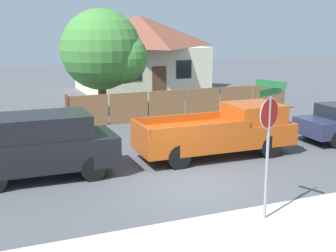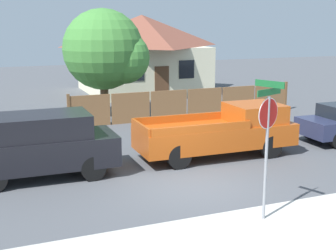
{
  "view_description": "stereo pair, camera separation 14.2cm",
  "coord_description": "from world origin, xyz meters",
  "px_view_note": "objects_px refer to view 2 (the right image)",
  "views": [
    {
      "loc": [
        -5.59,
        -11.35,
        4.55
      ],
      "look_at": [
        -0.44,
        0.88,
        1.6
      ],
      "focal_mm": 50.0,
      "sensor_mm": 36.0,
      "label": 1
    },
    {
      "loc": [
        -5.45,
        -11.4,
        4.55
      ],
      "look_at": [
        -0.44,
        0.88,
        1.6
      ],
      "focal_mm": 50.0,
      "sensor_mm": 36.0,
      "label": 2
    }
  ],
  "objects_px": {
    "orange_pickup": "(222,132)",
    "stop_sign": "(268,127)",
    "red_suv": "(39,144)",
    "house": "(142,52)",
    "oak_tree": "(107,51)"
  },
  "relations": [
    {
      "from": "orange_pickup",
      "to": "stop_sign",
      "type": "relative_size",
      "value": 1.68
    },
    {
      "from": "red_suv",
      "to": "orange_pickup",
      "type": "relative_size",
      "value": 0.81
    },
    {
      "from": "red_suv",
      "to": "stop_sign",
      "type": "bearing_deg",
      "value": -47.54
    },
    {
      "from": "orange_pickup",
      "to": "stop_sign",
      "type": "height_order",
      "value": "stop_sign"
    },
    {
      "from": "house",
      "to": "red_suv",
      "type": "distance_m",
      "value": 17.85
    },
    {
      "from": "house",
      "to": "oak_tree",
      "type": "distance_m",
      "value": 8.48
    },
    {
      "from": "oak_tree",
      "to": "house",
      "type": "bearing_deg",
      "value": 59.61
    },
    {
      "from": "orange_pickup",
      "to": "oak_tree",
      "type": "bearing_deg",
      "value": 103.34
    },
    {
      "from": "oak_tree",
      "to": "stop_sign",
      "type": "xyz_separation_m",
      "value": [
        0.14,
        -13.34,
        -0.96
      ]
    },
    {
      "from": "house",
      "to": "oak_tree",
      "type": "relative_size",
      "value": 1.48
    },
    {
      "from": "red_suv",
      "to": "oak_tree",
      "type": "bearing_deg",
      "value": 63.34
    },
    {
      "from": "red_suv",
      "to": "stop_sign",
      "type": "relative_size",
      "value": 1.36
    },
    {
      "from": "oak_tree",
      "to": "stop_sign",
      "type": "relative_size",
      "value": 1.59
    },
    {
      "from": "red_suv",
      "to": "stop_sign",
      "type": "distance_m",
      "value": 6.88
    },
    {
      "from": "house",
      "to": "oak_tree",
      "type": "height_order",
      "value": "oak_tree"
    }
  ]
}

